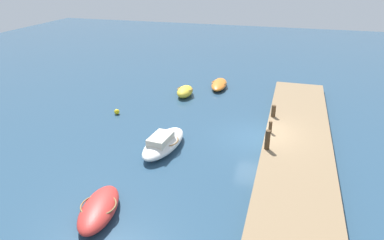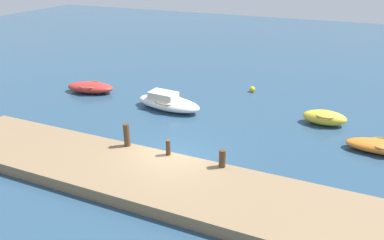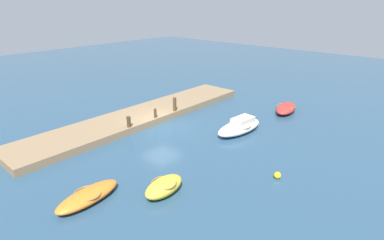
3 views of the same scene
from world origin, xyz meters
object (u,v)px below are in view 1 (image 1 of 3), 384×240
(dinghy_yellow, at_px, (185,91))
(rowboat_orange, at_px, (219,84))
(rowboat_red, at_px, (99,209))
(mooring_post_mid_west, at_px, (270,127))
(mooring_post_west, at_px, (267,140))
(mooring_post_mid_east, at_px, (273,111))
(marker_buoy, at_px, (117,112))
(motorboat_white, at_px, (163,143))

(dinghy_yellow, relative_size, rowboat_orange, 0.70)
(rowboat_red, distance_m, mooring_post_mid_west, 10.76)
(mooring_post_west, height_order, mooring_post_mid_east, mooring_post_west)
(dinghy_yellow, relative_size, marker_buoy, 6.33)
(motorboat_white, height_order, mooring_post_west, mooring_post_west)
(mooring_post_mid_west, bearing_deg, mooring_post_mid_east, 0.00)
(mooring_post_mid_west, xyz_separation_m, marker_buoy, (0.98, 10.44, -0.66))
(rowboat_red, xyz_separation_m, dinghy_yellow, (14.66, 0.91, 0.04))
(mooring_post_west, bearing_deg, marker_buoy, 73.81)
(mooring_post_mid_east, height_order, marker_buoy, mooring_post_mid_east)
(mooring_post_mid_west, bearing_deg, rowboat_red, 145.35)
(rowboat_orange, distance_m, mooring_post_mid_east, 7.86)
(motorboat_white, relative_size, mooring_post_mid_east, 5.46)
(marker_buoy, bearing_deg, rowboat_red, -156.22)
(rowboat_orange, height_order, marker_buoy, rowboat_orange)
(rowboat_orange, relative_size, motorboat_white, 0.80)
(dinghy_yellow, distance_m, mooring_post_mid_east, 7.81)
(rowboat_red, xyz_separation_m, rowboat_orange, (17.42, -1.24, -0.05))
(dinghy_yellow, bearing_deg, mooring_post_mid_west, -133.59)
(mooring_post_west, distance_m, mooring_post_mid_east, 4.49)
(motorboat_white, height_order, marker_buoy, motorboat_white)
(marker_buoy, bearing_deg, motorboat_white, -128.01)
(dinghy_yellow, xyz_separation_m, mooring_post_mid_east, (-3.38, -7.02, 0.49))
(mooring_post_west, xyz_separation_m, marker_buoy, (3.03, 10.44, -0.84))
(rowboat_red, bearing_deg, motorboat_white, -16.40)
(mooring_post_west, height_order, marker_buoy, mooring_post_west)
(motorboat_white, xyz_separation_m, mooring_post_mid_west, (2.83, -5.57, 0.42))
(rowboat_red, bearing_deg, marker_buoy, 12.51)
(mooring_post_west, distance_m, marker_buoy, 10.90)
(dinghy_yellow, height_order, marker_buoy, dinghy_yellow)
(dinghy_yellow, relative_size, mooring_post_mid_west, 3.32)
(mooring_post_west, relative_size, mooring_post_mid_west, 1.53)
(motorboat_white, bearing_deg, mooring_post_mid_east, -41.37)
(rowboat_red, height_order, rowboat_orange, rowboat_red)
(motorboat_white, height_order, mooring_post_mid_east, mooring_post_mid_east)
(rowboat_red, bearing_deg, mooring_post_mid_east, -39.73)
(rowboat_orange, bearing_deg, mooring_post_west, -160.27)
(marker_buoy, bearing_deg, mooring_post_mid_west, -95.34)
(rowboat_orange, bearing_deg, dinghy_yellow, 137.20)
(mooring_post_west, relative_size, mooring_post_mid_east, 1.40)
(rowboat_red, height_order, marker_buoy, rowboat_red)
(motorboat_white, distance_m, marker_buoy, 6.18)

